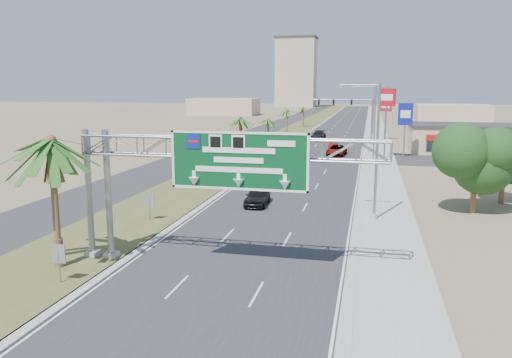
{
  "coord_description": "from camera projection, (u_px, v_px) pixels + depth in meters",
  "views": [
    {
      "loc": [
        6.95,
        -14.75,
        9.65
      ],
      "look_at": [
        0.3,
        14.32,
        4.2
      ],
      "focal_mm": 35.0,
      "sensor_mm": 36.0,
      "label": 1
    }
  ],
  "objects": [
    {
      "name": "car_right_lane",
      "position": [
        337.0,
        150.0,
        72.27
      ],
      "size": [
        2.93,
        5.52,
        1.48
      ],
      "primitive_type": "imported",
      "rotation": [
        0.0,
        0.0,
        -0.09
      ],
      "color": "gray",
      "rests_on": "ground"
    },
    {
      "name": "car_left_lane",
      "position": [
        257.0,
        196.0,
        41.59
      ],
      "size": [
        1.93,
        4.44,
        1.49
      ],
      "primitive_type": "imported",
      "rotation": [
        0.0,
        0.0,
        0.04
      ],
      "color": "black",
      "rests_on": "ground"
    },
    {
      "name": "streetlight_near",
      "position": [
        374.0,
        158.0,
        36.05
      ],
      "size": [
        3.27,
        0.44,
        10.0
      ],
      "color": "gray",
      "rests_on": "ground"
    },
    {
      "name": "tower_distant",
      "position": [
        296.0,
        73.0,
        261.01
      ],
      "size": [
        20.0,
        16.0,
        35.0
      ],
      "primitive_type": "cube",
      "color": "tan",
      "rests_on": "ground"
    },
    {
      "name": "sidewalk_right",
      "position": [
        377.0,
        128.0,
        121.01
      ],
      "size": [
        4.0,
        300.0,
        0.1
      ],
      "primitive_type": "cube",
      "color": "#9E9B93",
      "rests_on": "ground"
    },
    {
      "name": "store_building",
      "position": [
        471.0,
        139.0,
        75.51
      ],
      "size": [
        18.0,
        10.0,
        4.0
      ],
      "primitive_type": "cube",
      "color": "tan",
      "rests_on": "ground"
    },
    {
      "name": "sign_gantry",
      "position": [
        212.0,
        158.0,
        26.07
      ],
      "size": [
        16.75,
        1.24,
        7.5
      ],
      "color": "gray",
      "rests_on": "ground"
    },
    {
      "name": "median_signback_b",
      "position": [
        149.0,
        202.0,
        36.27
      ],
      "size": [
        0.75,
        0.08,
        2.08
      ],
      "color": "gray",
      "rests_on": "ground"
    },
    {
      "name": "pole_sign_blue",
      "position": [
        405.0,
        116.0,
        68.68
      ],
      "size": [
        2.0,
        0.86,
        7.82
      ],
      "color": "gray",
      "rests_on": "ground"
    },
    {
      "name": "signal_mast",
      "position": [
        360.0,
        117.0,
        84.41
      ],
      "size": [
        10.28,
        0.71,
        8.0
      ],
      "color": "gray",
      "rests_on": "ground"
    },
    {
      "name": "median_grass",
      "position": [
        301.0,
        127.0,
        125.07
      ],
      "size": [
        7.0,
        300.0,
        0.12
      ],
      "primitive_type": "cube",
      "color": "#495826",
      "rests_on": "ground"
    },
    {
      "name": "streetlight_far",
      "position": [
        373.0,
        113.0,
        99.34
      ],
      "size": [
        3.27,
        0.44,
        10.0
      ],
      "color": "gray",
      "rests_on": "ground"
    },
    {
      "name": "palm_row_f",
      "position": [
        303.0,
        108.0,
        124.12
      ],
      "size": [
        3.99,
        3.99,
        5.75
      ],
      "color": "brown",
      "rests_on": "ground"
    },
    {
      "name": "median_signback_a",
      "position": [
        59.0,
        257.0,
        24.61
      ],
      "size": [
        0.75,
        0.08,
        2.08
      ],
      "color": "gray",
      "rests_on": "ground"
    },
    {
      "name": "oak_near",
      "position": [
        476.0,
        156.0,
        38.23
      ],
      "size": [
        4.5,
        4.5,
        6.8
      ],
      "color": "brown",
      "rests_on": "ground"
    },
    {
      "name": "opposing_road",
      "position": [
        274.0,
        127.0,
        126.61
      ],
      "size": [
        8.0,
        300.0,
        0.02
      ],
      "primitive_type": "cube",
      "color": "#28282B",
      "rests_on": "ground"
    },
    {
      "name": "palm_row_c",
      "position": [
        240.0,
        119.0,
        64.5
      ],
      "size": [
        3.99,
        3.99,
        6.75
      ],
      "color": "brown",
      "rests_on": "ground"
    },
    {
      "name": "oak_far",
      "position": [
        505.0,
        159.0,
        41.54
      ],
      "size": [
        3.5,
        3.5,
        5.6
      ],
      "color": "brown",
      "rests_on": "ground"
    },
    {
      "name": "road",
      "position": [
        341.0,
        128.0,
        122.88
      ],
      "size": [
        12.0,
        300.0,
        0.02
      ],
      "primitive_type": "cube",
      "color": "#28282B",
      "rests_on": "ground"
    },
    {
      "name": "building_distant_left",
      "position": [
        224.0,
        107.0,
        180.16
      ],
      "size": [
        24.0,
        14.0,
        6.0
      ],
      "primitive_type": "cube",
      "color": "tan",
      "rests_on": "ground"
    },
    {
      "name": "palm_row_e",
      "position": [
        287.0,
        111.0,
        100.08
      ],
      "size": [
        3.99,
        3.99,
        6.15
      ],
      "color": "brown",
      "rests_on": "ground"
    },
    {
      "name": "car_mid_lane",
      "position": [
        333.0,
        146.0,
        77.62
      ],
      "size": [
        1.59,
        4.29,
        1.4
      ],
      "primitive_type": "imported",
      "rotation": [
        0.0,
        0.0,
        0.03
      ],
      "color": "maroon",
      "rests_on": "ground"
    },
    {
      "name": "building_distant_right",
      "position": [
        452.0,
        113.0,
        144.62
      ],
      "size": [
        20.0,
        12.0,
        5.0
      ],
      "primitive_type": "cube",
      "color": "tan",
      "rests_on": "ground"
    },
    {
      "name": "pole_sign_red_near",
      "position": [
        387.0,
        102.0,
        67.81
      ],
      "size": [
        2.31,
        1.27,
        9.81
      ],
      "color": "gray",
      "rests_on": "ground"
    },
    {
      "name": "car_far",
      "position": [
        319.0,
        135.0,
        94.48
      ],
      "size": [
        2.65,
        5.74,
        1.62
      ],
      "primitive_type": "imported",
      "rotation": [
        0.0,
        0.0,
        -0.07
      ],
      "color": "black",
      "rests_on": "ground"
    },
    {
      "name": "palm_row_d",
      "position": [
        268.0,
        120.0,
        81.98
      ],
      "size": [
        3.99,
        3.99,
        5.45
      ],
      "color": "brown",
      "rests_on": "ground"
    },
    {
      "name": "pole_sign_red_far",
      "position": [
        386.0,
        109.0,
        92.6
      ],
      "size": [
        2.2,
        0.86,
        7.39
      ],
      "color": "gray",
      "rests_on": "ground"
    },
    {
      "name": "palm_row_b",
      "position": [
        199.0,
        137.0,
        49.29
      ],
      "size": [
        3.99,
        3.99,
        5.95
      ],
      "color": "brown",
      "rests_on": "ground"
    },
    {
      "name": "streetlight_mid",
      "position": [
        373.0,
        127.0,
        64.82
      ],
      "size": [
        3.27,
        0.44,
        10.0
      ],
      "color": "gray",
      "rests_on": "ground"
    },
    {
      "name": "palm_near",
      "position": [
        50.0,
        141.0,
        25.85
      ],
      "size": [
        5.7,
        5.7,
        8.35
      ],
      "color": "brown",
      "rests_on": "ground"
    }
  ]
}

